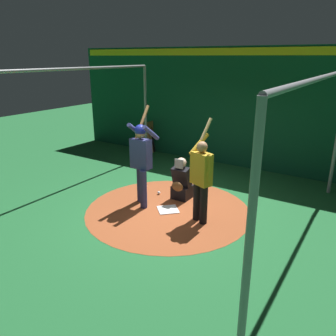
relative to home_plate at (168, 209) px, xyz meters
name	(u,v)px	position (x,y,z in m)	size (l,w,h in m)	color
ground_plane	(168,210)	(0.00, 0.00, -0.01)	(27.59, 27.59, 0.00)	#216633
dirt_circle	(168,210)	(0.00, 0.00, -0.01)	(3.49, 3.49, 0.01)	#9E4C28
home_plate	(168,209)	(0.00, 0.00, 0.00)	(0.42, 0.42, 0.01)	white
batter	(141,157)	(0.05, -0.65, 1.08)	(0.68, 0.49, 2.13)	navy
catcher	(182,183)	(-0.67, -0.07, 0.38)	(0.58, 0.40, 0.99)	black
visitor	(201,176)	(0.07, 0.80, 0.94)	(0.64, 0.51, 2.01)	black
back_wall	(239,108)	(-3.76, 0.00, 1.70)	(0.23, 11.59, 3.40)	#0F472D
cage_frame	(168,114)	(0.00, 0.00, 2.04)	(5.93, 5.54, 2.88)	gray
bat_rack	(151,138)	(-3.51, -2.97, 0.48)	(0.82, 0.21, 1.05)	olive
baseball_0	(159,193)	(-0.59, -0.64, 0.03)	(0.07, 0.07, 0.07)	white
baseball_1	(146,186)	(-0.77, -1.16, 0.03)	(0.07, 0.07, 0.07)	white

